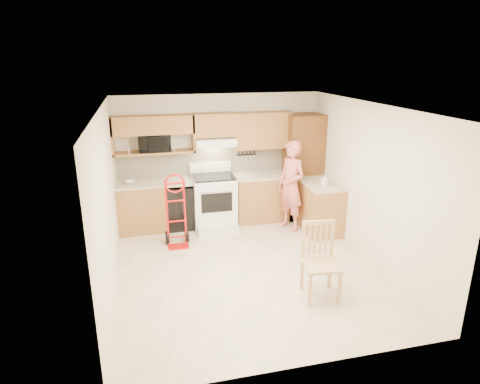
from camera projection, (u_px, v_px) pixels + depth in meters
name	position (u px, v px, depth m)	size (l,w,h in m)	color
floor	(247.00, 269.00, 6.54)	(4.00, 4.50, 0.02)	beige
ceiling	(249.00, 106.00, 5.75)	(4.00, 4.50, 0.02)	white
wall_back	(219.00, 158.00, 8.23)	(4.00, 0.02, 2.50)	white
wall_front	(307.00, 263.00, 4.06)	(4.00, 0.02, 2.50)	white
wall_left	(106.00, 203.00, 5.69)	(0.02, 4.50, 2.50)	white
wall_right	(370.00, 183.00, 6.60)	(0.02, 4.50, 2.50)	white
backsplash	(219.00, 161.00, 8.23)	(3.92, 0.03, 0.55)	beige
lower_cab_left	(142.00, 208.00, 7.85)	(0.90, 0.60, 0.90)	#A06832
dishwasher	(182.00, 206.00, 8.02)	(0.60, 0.60, 0.85)	black
lower_cab_right	(263.00, 198.00, 8.38)	(1.14, 0.60, 0.90)	#A06832
countertop_left	(157.00, 183.00, 7.77)	(1.50, 0.63, 0.04)	#BCAF8D
countertop_right	(263.00, 176.00, 8.23)	(1.14, 0.63, 0.04)	#BCAF8D
cab_return_right	(319.00, 208.00, 7.84)	(0.60, 1.00, 0.90)	#A06832
countertop_return	(321.00, 184.00, 7.69)	(0.63, 1.00, 0.04)	#BCAF8D
pantry_tall	(303.00, 167.00, 8.38)	(0.70, 0.60, 2.10)	brown
upper_cab_left	(153.00, 125.00, 7.56)	(1.50, 0.33, 0.34)	#A06832
upper_shelf_mw	(155.00, 152.00, 7.72)	(1.50, 0.33, 0.04)	#A06832
upper_cab_center	(214.00, 125.00, 7.83)	(0.76, 0.33, 0.44)	#A06832
upper_cab_right	(262.00, 130.00, 8.09)	(1.14, 0.33, 0.70)	#A06832
range_hood	(215.00, 142.00, 7.87)	(0.76, 0.46, 0.14)	white
knife_strip	(247.00, 158.00, 8.31)	(0.40, 0.05, 0.29)	black
microwave	(154.00, 143.00, 7.67)	(0.58, 0.39, 0.32)	black
range	(214.00, 197.00, 7.97)	(0.81, 1.06, 1.19)	white
person	(291.00, 186.00, 7.78)	(0.63, 0.41, 1.72)	#CF685D
hand_truck	(176.00, 214.00, 7.15)	(0.46, 0.42, 1.17)	red
dining_chair	(321.00, 262.00, 5.61)	(0.47, 0.51, 1.05)	tan
soap_bottle	(325.00, 180.00, 7.50)	(0.09, 0.10, 0.21)	white
bowl	(130.00, 182.00, 7.65)	(0.20, 0.20, 0.05)	white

